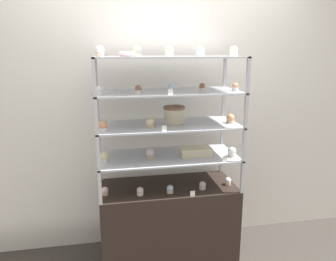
% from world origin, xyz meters
% --- Properties ---
extents(ground_plane, '(20.00, 20.00, 0.00)m').
position_xyz_m(ground_plane, '(0.00, 0.00, 0.00)').
color(ground_plane, '#38332D').
extents(back_wall, '(8.00, 0.05, 2.60)m').
position_xyz_m(back_wall, '(0.00, 0.40, 1.30)').
color(back_wall, silver).
rests_on(back_wall, ground_plane).
extents(display_base, '(1.11, 0.50, 0.69)m').
position_xyz_m(display_base, '(0.00, 0.00, 0.34)').
color(display_base, black).
rests_on(display_base, ground_plane).
extents(display_riser_lower, '(1.11, 0.50, 0.26)m').
position_xyz_m(display_riser_lower, '(0.00, 0.00, 0.93)').
color(display_riser_lower, '#B7B7BC').
rests_on(display_riser_lower, display_base).
extents(display_riser_middle, '(1.11, 0.50, 0.26)m').
position_xyz_m(display_riser_middle, '(0.00, 0.00, 1.19)').
color(display_riser_middle, '#B7B7BC').
rests_on(display_riser_middle, display_riser_lower).
extents(display_riser_upper, '(1.11, 0.50, 0.26)m').
position_xyz_m(display_riser_upper, '(0.00, 0.00, 1.46)').
color(display_riser_upper, '#B7B7BC').
rests_on(display_riser_upper, display_riser_middle).
extents(display_riser_top, '(1.11, 0.50, 0.26)m').
position_xyz_m(display_riser_top, '(0.00, 0.00, 1.72)').
color(display_riser_top, '#B7B7BC').
rests_on(display_riser_top, display_riser_upper).
extents(layer_cake_centerpiece, '(0.17, 0.17, 0.13)m').
position_xyz_m(layer_cake_centerpiece, '(0.06, 0.04, 1.28)').
color(layer_cake_centerpiece, beige).
rests_on(layer_cake_centerpiece, display_riser_middle).
extents(sheet_cake_frosted, '(0.25, 0.14, 0.06)m').
position_xyz_m(sheet_cake_frosted, '(0.22, -0.03, 0.98)').
color(sheet_cake_frosted, beige).
rests_on(sheet_cake_frosted, display_riser_lower).
extents(cupcake_0, '(0.05, 0.05, 0.06)m').
position_xyz_m(cupcake_0, '(-0.51, -0.08, 0.72)').
color(cupcake_0, '#CCB28C').
rests_on(cupcake_0, display_base).
extents(cupcake_1, '(0.05, 0.05, 0.06)m').
position_xyz_m(cupcake_1, '(-0.24, -0.13, 0.72)').
color(cupcake_1, white).
rests_on(cupcake_1, display_base).
extents(cupcake_2, '(0.05, 0.05, 0.06)m').
position_xyz_m(cupcake_2, '(-0.01, -0.14, 0.72)').
color(cupcake_2, '#CCB28C').
rests_on(cupcake_2, display_base).
extents(cupcake_3, '(0.05, 0.05, 0.06)m').
position_xyz_m(cupcake_3, '(0.26, -0.12, 0.72)').
color(cupcake_3, beige).
rests_on(cupcake_3, display_base).
extents(cupcake_4, '(0.05, 0.05, 0.06)m').
position_xyz_m(cupcake_4, '(0.49, -0.07, 0.72)').
color(cupcake_4, '#CCB28C').
rests_on(cupcake_4, display_base).
extents(price_tag_0, '(0.04, 0.00, 0.04)m').
position_xyz_m(price_tag_0, '(0.15, -0.23, 0.71)').
color(price_tag_0, white).
rests_on(price_tag_0, display_base).
extents(cupcake_5, '(0.07, 0.07, 0.08)m').
position_xyz_m(cupcake_5, '(-0.50, -0.06, 0.99)').
color(cupcake_5, white).
rests_on(cupcake_5, display_riser_lower).
extents(cupcake_6, '(0.07, 0.07, 0.08)m').
position_xyz_m(cupcake_6, '(-0.15, -0.04, 0.99)').
color(cupcake_6, '#CCB28C').
rests_on(cupcake_6, display_riser_lower).
extents(cupcake_7, '(0.07, 0.07, 0.08)m').
position_xyz_m(cupcake_7, '(0.50, -0.12, 0.99)').
color(cupcake_7, beige).
rests_on(cupcake_7, display_riser_lower).
extents(price_tag_1, '(0.04, 0.00, 0.04)m').
position_xyz_m(price_tag_1, '(0.40, -0.23, 0.97)').
color(price_tag_1, white).
rests_on(price_tag_1, display_riser_lower).
extents(cupcake_8, '(0.07, 0.07, 0.07)m').
position_xyz_m(cupcake_8, '(-0.50, -0.13, 1.24)').
color(cupcake_8, white).
rests_on(cupcake_8, display_riser_middle).
extents(cupcake_9, '(0.07, 0.07, 0.07)m').
position_xyz_m(cupcake_9, '(-0.15, -0.07, 1.24)').
color(cupcake_9, '#CCB28C').
rests_on(cupcake_9, display_riser_middle).
extents(cupcake_10, '(0.07, 0.07, 0.07)m').
position_xyz_m(cupcake_10, '(0.50, -0.05, 1.24)').
color(cupcake_10, '#CCB28C').
rests_on(cupcake_10, display_riser_middle).
extents(price_tag_2, '(0.04, 0.00, 0.04)m').
position_xyz_m(price_tag_2, '(-0.07, -0.23, 1.23)').
color(price_tag_2, white).
rests_on(price_tag_2, display_riser_middle).
extents(cupcake_11, '(0.05, 0.05, 0.06)m').
position_xyz_m(cupcake_11, '(-0.52, -0.11, 1.50)').
color(cupcake_11, white).
rests_on(cupcake_11, display_riser_upper).
extents(cupcake_12, '(0.05, 0.05, 0.06)m').
position_xyz_m(cupcake_12, '(-0.24, -0.10, 1.50)').
color(cupcake_12, beige).
rests_on(cupcake_12, display_riser_upper).
extents(cupcake_13, '(0.05, 0.05, 0.06)m').
position_xyz_m(cupcake_13, '(0.01, -0.07, 1.50)').
color(cupcake_13, '#CCB28C').
rests_on(cupcake_13, display_riser_upper).
extents(cupcake_14, '(0.05, 0.05, 0.06)m').
position_xyz_m(cupcake_14, '(0.26, -0.05, 1.50)').
color(cupcake_14, beige).
rests_on(cupcake_14, display_riser_upper).
extents(cupcake_15, '(0.05, 0.05, 0.06)m').
position_xyz_m(cupcake_15, '(0.51, -0.08, 1.50)').
color(cupcake_15, white).
rests_on(cupcake_15, display_riser_upper).
extents(price_tag_3, '(0.04, 0.00, 0.04)m').
position_xyz_m(price_tag_3, '(-0.03, -0.23, 1.49)').
color(price_tag_3, white).
rests_on(price_tag_3, display_riser_upper).
extents(cupcake_16, '(0.06, 0.06, 0.08)m').
position_xyz_m(cupcake_16, '(-0.50, -0.08, 1.77)').
color(cupcake_16, '#CCB28C').
rests_on(cupcake_16, display_riser_top).
extents(cupcake_17, '(0.06, 0.06, 0.08)m').
position_xyz_m(cupcake_17, '(-0.24, -0.09, 1.77)').
color(cupcake_17, beige).
rests_on(cupcake_17, display_riser_top).
extents(cupcake_18, '(0.06, 0.06, 0.08)m').
position_xyz_m(cupcake_18, '(-0.01, -0.11, 1.77)').
color(cupcake_18, white).
rests_on(cupcake_18, display_riser_top).
extents(cupcake_19, '(0.06, 0.06, 0.08)m').
position_xyz_m(cupcake_19, '(0.23, -0.06, 1.77)').
color(cupcake_19, white).
rests_on(cupcake_19, display_riser_top).
extents(cupcake_20, '(0.06, 0.06, 0.08)m').
position_xyz_m(cupcake_20, '(0.50, -0.04, 1.77)').
color(cupcake_20, white).
rests_on(cupcake_20, display_riser_top).
extents(price_tag_4, '(0.04, 0.00, 0.04)m').
position_xyz_m(price_tag_4, '(-0.24, -0.23, 1.75)').
color(price_tag_4, white).
rests_on(price_tag_4, display_riser_top).
extents(donut_glazed, '(0.12, 0.12, 0.03)m').
position_xyz_m(donut_glazed, '(-0.31, 0.05, 1.75)').
color(donut_glazed, '#EFB2BC').
rests_on(donut_glazed, display_riser_top).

